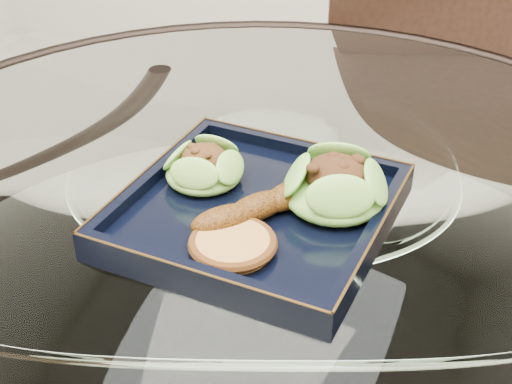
% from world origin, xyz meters
% --- Properties ---
extents(dining_table, '(1.13, 1.13, 0.77)m').
position_xyz_m(dining_table, '(-0.00, -0.00, 0.60)').
color(dining_table, white).
rests_on(dining_table, ground).
extents(dining_chair, '(0.51, 0.51, 0.93)m').
position_xyz_m(dining_chair, '(0.12, 0.55, 0.52)').
color(dining_chair, black).
rests_on(dining_chair, ground).
extents(navy_plate, '(0.29, 0.29, 0.02)m').
position_xyz_m(navy_plate, '(0.01, -0.05, 0.77)').
color(navy_plate, black).
rests_on(navy_plate, dining_table).
extents(lettuce_wrap_left, '(0.11, 0.11, 0.03)m').
position_xyz_m(lettuce_wrap_left, '(-0.06, -0.02, 0.80)').
color(lettuce_wrap_left, '#54982C').
rests_on(lettuce_wrap_left, navy_plate).
extents(lettuce_wrap_right, '(0.12, 0.12, 0.04)m').
position_xyz_m(lettuce_wrap_right, '(0.09, -0.02, 0.80)').
color(lettuce_wrap_right, '#549C2D').
rests_on(lettuce_wrap_right, navy_plate).
extents(roasted_plantain, '(0.11, 0.14, 0.03)m').
position_xyz_m(roasted_plantain, '(0.02, -0.07, 0.80)').
color(roasted_plantain, '#6A380B').
rests_on(roasted_plantain, navy_plate).
extents(crumb_patty, '(0.08, 0.08, 0.01)m').
position_xyz_m(crumb_patty, '(0.02, -0.13, 0.79)').
color(crumb_patty, '#C57E41').
rests_on(crumb_patty, navy_plate).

